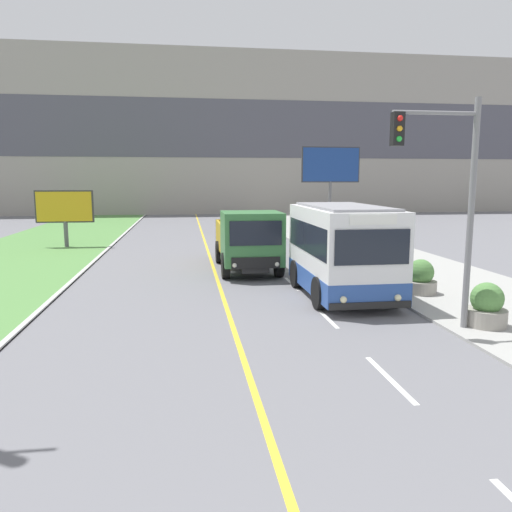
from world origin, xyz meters
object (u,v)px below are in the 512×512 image
(city_bus, at_px, (342,251))
(billboard_small, at_px, (65,208))
(planter_round_second, at_px, (420,278))
(planter_round_near, at_px, (487,307))
(car_distant, at_px, (252,223))
(billboard_large, at_px, (331,168))
(traffic_light_mast, at_px, (449,185))
(dump_truck, at_px, (249,242))

(city_bus, height_order, billboard_small, billboard_small)
(planter_round_second, bearing_deg, billboard_small, 135.70)
(planter_round_near, bearing_deg, car_distant, 96.69)
(city_bus, relative_size, billboard_large, 0.84)
(car_distant, height_order, traffic_light_mast, traffic_light_mast)
(traffic_light_mast, bearing_deg, dump_truck, 113.71)
(planter_round_near, bearing_deg, dump_truck, 120.38)
(car_distant, relative_size, planter_round_second, 3.69)
(dump_truck, bearing_deg, car_distant, 81.97)
(planter_round_second, bearing_deg, city_bus, 176.43)
(car_distant, bearing_deg, city_bus, -89.28)
(city_bus, bearing_deg, planter_round_near, -56.64)
(traffic_light_mast, height_order, planter_round_near, traffic_light_mast)
(billboard_small, height_order, planter_round_near, billboard_small)
(billboard_large, height_order, planter_round_second, billboard_large)
(city_bus, height_order, planter_round_second, city_bus)
(billboard_large, height_order, billboard_small, billboard_large)
(traffic_light_mast, relative_size, billboard_small, 1.79)
(billboard_small, xyz_separation_m, planter_round_near, (14.72, -18.30, -1.69))
(city_bus, bearing_deg, dump_truck, 117.72)
(billboard_large, relative_size, planter_round_near, 5.55)
(dump_truck, relative_size, billboard_small, 2.02)
(planter_round_second, bearing_deg, car_distant, 98.06)
(car_distant, height_order, billboard_large, billboard_large)
(city_bus, bearing_deg, traffic_light_mast, -71.33)
(city_bus, xyz_separation_m, planter_round_second, (2.72, -0.17, -0.97))
(planter_round_near, bearing_deg, traffic_light_mast, -178.23)
(dump_truck, xyz_separation_m, car_distant, (2.27, 16.08, -0.63))
(city_bus, bearing_deg, planter_round_second, -3.57)
(dump_truck, distance_m, car_distant, 16.25)
(traffic_light_mast, height_order, billboard_large, billboard_large)
(dump_truck, distance_m, traffic_light_mast, 10.03)
(dump_truck, relative_size, planter_round_near, 5.74)
(billboard_large, bearing_deg, car_distant, -164.41)
(billboard_small, bearing_deg, traffic_light_mast, -53.77)
(billboard_small, bearing_deg, planter_round_second, -44.30)
(car_distant, bearing_deg, billboard_small, -150.60)
(billboard_large, bearing_deg, city_bus, -105.39)
(traffic_light_mast, xyz_separation_m, billboard_large, (4.87, 26.80, 1.07))
(dump_truck, xyz_separation_m, billboard_large, (8.78, 17.90, 3.52))
(dump_truck, height_order, billboard_large, billboard_large)
(city_bus, distance_m, traffic_light_mast, 4.85)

